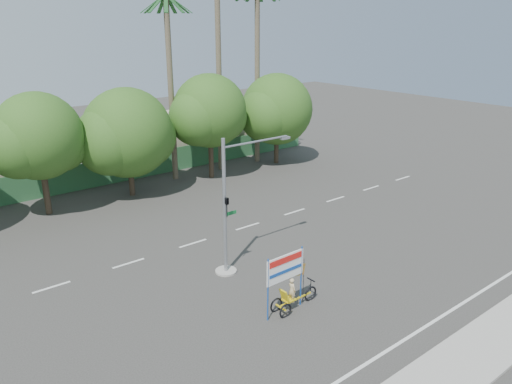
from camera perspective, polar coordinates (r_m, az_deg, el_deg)
ground at (r=24.70m, az=6.89°, el=-10.77°), size 120.00×120.00×0.00m
sidewalk_near at (r=21.05m, az=22.27°, el=-17.92°), size 50.00×2.40×0.12m
fence at (r=41.04m, az=-14.86°, el=2.57°), size 38.00×0.08×2.00m
building_right at (r=48.23m, az=-8.49°, el=6.41°), size 14.00×8.00×3.60m
tree_left at (r=34.62m, az=-23.67°, el=5.53°), size 6.66×5.60×8.07m
tree_center at (r=36.67m, az=-14.54°, el=6.26°), size 7.62×6.40×7.85m
tree_right at (r=39.82m, az=-5.37°, el=8.91°), size 6.90×5.80×8.36m
tree_far_right at (r=44.09m, az=2.35°, el=9.18°), size 7.38×6.20×7.94m
palm_tall at (r=41.62m, az=-4.34°, el=16.62°), size 3.73×3.79×17.45m
palm_mid at (r=44.06m, az=0.14°, el=15.42°), size 3.73×3.79×15.45m
palm_short at (r=39.36m, az=-9.85°, el=13.92°), size 3.73×3.79×14.45m
traffic_signal at (r=24.84m, az=-2.99°, el=-2.97°), size 4.72×1.10×7.00m
trike_billboard at (r=22.27m, az=3.86°, el=-10.71°), size 3.01×0.69×2.96m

